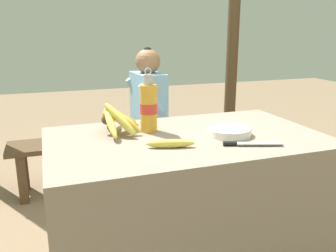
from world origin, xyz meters
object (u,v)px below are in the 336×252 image
banana_bunch_green (68,133)px  seated_vendor (143,108)px  loose_banana_front (170,143)px  water_bottle (149,107)px  support_post_far (233,30)px  serving_bowl (230,131)px  wooden_bench (127,143)px  banana_bunch_ripe (116,119)px  knife (244,143)px

banana_bunch_green → seated_vendor: bearing=-3.6°
loose_banana_front → seated_vendor: seated_vendor is taller
loose_banana_front → banana_bunch_green: size_ratio=0.76×
water_bottle → support_post_far: 2.02m
seated_vendor → banana_bunch_green: seated_vendor is taller
serving_bowl → wooden_bench: bearing=97.9°
serving_bowl → loose_banana_front: size_ratio=0.98×
wooden_bench → banana_bunch_green: bearing=179.8°
banana_bunch_ripe → wooden_bench: 1.25m
support_post_far → banana_bunch_ripe: bearing=-133.4°
banana_bunch_ripe → banana_bunch_green: 1.18m
wooden_bench → seated_vendor: size_ratio=1.65×
wooden_bench → support_post_far: 1.48m
wooden_bench → seated_vendor: seated_vendor is taller
seated_vendor → support_post_far: bearing=-160.4°
loose_banana_front → seated_vendor: bearing=79.3°
wooden_bench → knife: bearing=-83.6°
banana_bunch_green → support_post_far: bearing=14.1°
banana_bunch_ripe → wooden_bench: banana_bunch_ripe is taller
serving_bowl → banana_bunch_green: serving_bowl is taller
serving_bowl → loose_banana_front: serving_bowl is taller
banana_bunch_ripe → support_post_far: (1.43, 1.51, 0.38)m
knife → loose_banana_front: bearing=-176.0°
serving_bowl → seated_vendor: seated_vendor is taller
loose_banana_front → seated_vendor: (0.26, 1.35, -0.15)m
water_bottle → seated_vendor: (0.27, 1.09, -0.25)m
loose_banana_front → seated_vendor: size_ratio=0.18×
banana_bunch_ripe → banana_bunch_green: size_ratio=1.26×
serving_bowl → water_bottle: bearing=150.9°
knife → support_post_far: (0.97, 1.87, 0.44)m
serving_bowl → wooden_bench: serving_bowl is taller
serving_bowl → wooden_bench: size_ratio=0.11×
wooden_bench → loose_banana_front: bearing=-95.3°
knife → serving_bowl: bearing=102.5°
knife → wooden_bench: knife is taller
water_bottle → banana_bunch_green: water_bottle is taller
banana_bunch_ripe → banana_bunch_green: banana_bunch_ripe is taller
knife → wooden_bench: 1.53m
banana_bunch_ripe → knife: size_ratio=1.40×
wooden_bench → support_post_far: size_ratio=0.74×
seated_vendor → banana_bunch_green: bearing=-7.4°
support_post_far → water_bottle: bearing=-129.9°
serving_bowl → banana_bunch_green: (-0.63, 1.31, -0.32)m
seated_vendor → support_post_far: support_post_far is taller
knife → banana_bunch_ripe: bearing=161.2°
water_bottle → seated_vendor: bearing=76.1°
banana_bunch_ripe → banana_bunch_green: (-0.16, 1.11, -0.37)m
water_bottle → loose_banana_front: (0.01, -0.26, -0.10)m
knife → wooden_bench: bearing=115.3°
banana_bunch_green → support_post_far: (1.59, 0.40, 0.75)m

